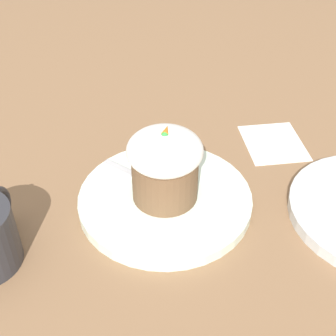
# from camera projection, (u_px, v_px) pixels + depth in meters

# --- Properties ---
(ground_plane) EXTENTS (4.00, 4.00, 0.00)m
(ground_plane) POSITION_uv_depth(u_px,v_px,m) (165.00, 204.00, 0.63)
(ground_plane) COLOR #846042
(dessert_plate) EXTENTS (0.23, 0.23, 0.02)m
(dessert_plate) POSITION_uv_depth(u_px,v_px,m) (165.00, 199.00, 0.63)
(dessert_plate) COLOR silver
(dessert_plate) RESTS_ON ground_plane
(carrot_cake) EXTENTS (0.10, 0.10, 0.10)m
(carrot_cake) POSITION_uv_depth(u_px,v_px,m) (168.00, 165.00, 0.59)
(carrot_cake) COLOR brown
(carrot_cake) RESTS_ON dessert_plate
(spoon) EXTENTS (0.07, 0.11, 0.01)m
(spoon) POSITION_uv_depth(u_px,v_px,m) (148.00, 181.00, 0.64)
(spoon) COLOR #B7B7BC
(spoon) RESTS_ON dessert_plate
(paper_napkin) EXTENTS (0.13, 0.12, 0.00)m
(paper_napkin) POSITION_uv_depth(u_px,v_px,m) (273.00, 143.00, 0.74)
(paper_napkin) COLOR white
(paper_napkin) RESTS_ON ground_plane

